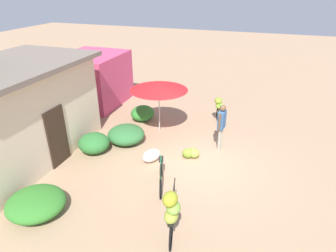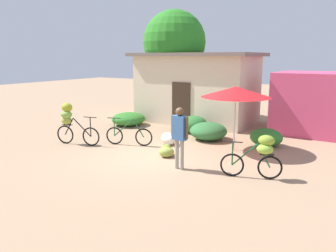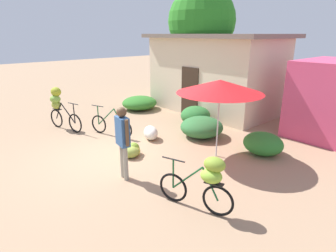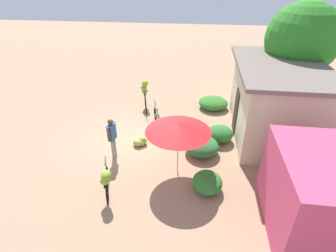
# 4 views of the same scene
# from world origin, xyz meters

# --- Properties ---
(ground_plane) EXTENTS (60.00, 60.00, 0.00)m
(ground_plane) POSITION_xyz_m (0.00, 0.00, 0.00)
(ground_plane) COLOR tan
(building_low) EXTENTS (5.78, 3.63, 3.27)m
(building_low) POSITION_xyz_m (-1.50, 6.02, 1.65)
(building_low) COLOR beige
(building_low) RESTS_ON ground
(shop_pink) EXTENTS (3.20, 2.80, 2.48)m
(shop_pink) POSITION_xyz_m (3.80, 6.33, 1.24)
(shop_pink) COLOR #CD436B
(shop_pink) RESTS_ON ground
(tree_behind_building) EXTENTS (3.30, 3.30, 5.51)m
(tree_behind_building) POSITION_xyz_m (-3.48, 7.22, 3.84)
(tree_behind_building) COLOR brown
(tree_behind_building) RESTS_ON ground
(hedge_bush_front_left) EXTENTS (1.50, 1.58, 0.59)m
(hedge_bush_front_left) POSITION_xyz_m (-3.75, 3.52, 0.30)
(hedge_bush_front_left) COLOR #327728
(hedge_bush_front_left) RESTS_ON ground
(hedge_bush_front_right) EXTENTS (1.10, 1.13, 0.71)m
(hedge_bush_front_right) POSITION_xyz_m (-0.50, 3.75, 0.35)
(hedge_bush_front_right) COLOR #2D7031
(hedge_bush_front_right) RESTS_ON ground
(hedge_bush_mid) EXTENTS (1.40, 1.42, 0.66)m
(hedge_bush_mid) POSITION_xyz_m (0.52, 2.96, 0.33)
(hedge_bush_mid) COLOR #306C36
(hedge_bush_mid) RESTS_ON ground
(hedge_bush_by_door) EXTENTS (1.13, 1.03, 0.63)m
(hedge_bush_by_door) POSITION_xyz_m (2.64, 3.19, 0.31)
(hedge_bush_by_door) COLOR #2E7E2E
(hedge_bush_by_door) RESTS_ON ground
(market_umbrella) EXTENTS (2.29, 2.29, 2.15)m
(market_umbrella) POSITION_xyz_m (1.86, 2.09, 1.97)
(market_umbrella) COLOR beige
(market_umbrella) RESTS_ON ground
(bicycle_leftmost) EXTENTS (1.68, 0.59, 1.49)m
(bicycle_leftmost) POSITION_xyz_m (-3.44, -0.21, 0.89)
(bicycle_leftmost) COLOR black
(bicycle_leftmost) RESTS_ON ground
(bicycle_near_pile) EXTENTS (1.65, 0.61, 0.98)m
(bicycle_near_pile) POSITION_xyz_m (-1.56, 0.76, 0.35)
(bicycle_near_pile) COLOR black
(bicycle_near_pile) RESTS_ON ground
(bicycle_center_loaded) EXTENTS (1.51, 0.63, 1.15)m
(bicycle_center_loaded) POSITION_xyz_m (3.36, -0.10, 0.70)
(bicycle_center_loaded) COLOR black
(bicycle_center_loaded) RESTS_ON ground
(banana_pile_on_ground) EXTENTS (0.63, 0.71, 0.35)m
(banana_pile_on_ground) POSITION_xyz_m (0.30, 0.31, 0.16)
(banana_pile_on_ground) COLOR olive
(banana_pile_on_ground) RESTS_ON ground
(produce_sack) EXTENTS (0.82, 0.72, 0.44)m
(produce_sack) POSITION_xyz_m (-0.40, 1.53, 0.22)
(produce_sack) COLOR silver
(produce_sack) RESTS_ON ground
(person_vendor) EXTENTS (0.57, 0.26, 1.75)m
(person_vendor) POSITION_xyz_m (1.23, -0.54, 1.08)
(person_vendor) COLOR gray
(person_vendor) RESTS_ON ground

